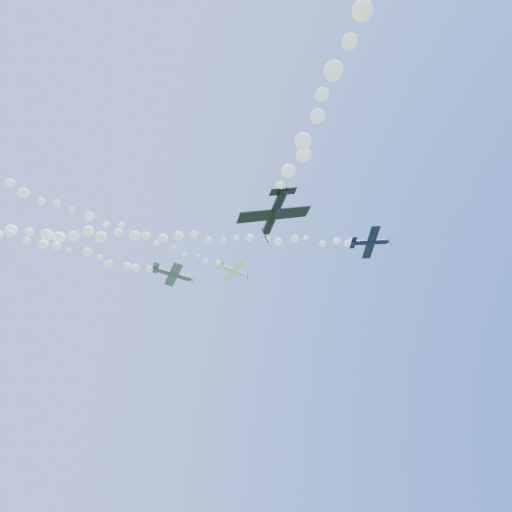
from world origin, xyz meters
name	(u,v)px	position (x,y,z in m)	size (l,w,h in m)	color
plane_white	(234,271)	(7.53, 9.67, 52.09)	(6.83, 7.24, 2.25)	white
plane_navy	(371,242)	(24.15, -11.05, 48.82)	(7.09, 7.48, 2.02)	black
smoke_trail_navy	(118,235)	(-14.91, 3.90, 48.60)	(74.28, 30.06, 2.82)	white
plane_grey	(173,274)	(-4.53, 6.71, 45.66)	(7.55, 7.85, 2.79)	#3B4256
plane_black	(274,213)	(-0.49, -24.21, 33.86)	(7.92, 7.91, 3.03)	black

